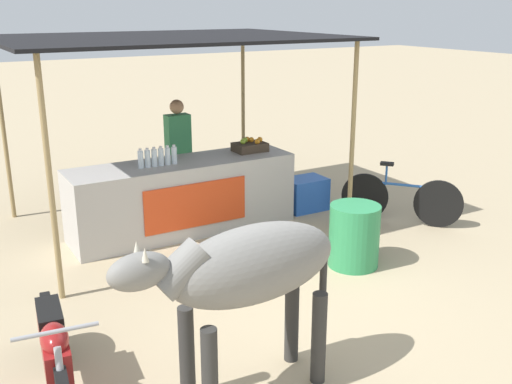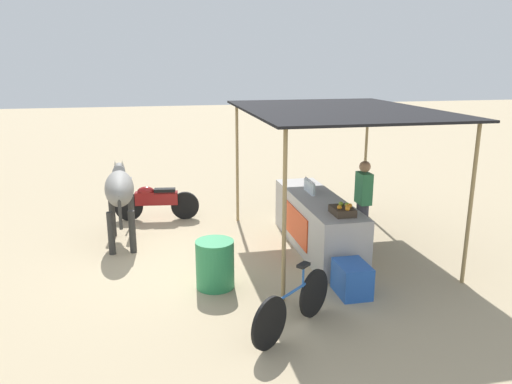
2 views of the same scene
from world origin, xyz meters
TOP-DOWN VIEW (x-y plane):
  - ground_plane at (0.00, 0.00)m, footprint 60.00×60.00m
  - stall_counter at (0.00, 2.20)m, footprint 3.00×0.82m
  - stall_awning at (0.00, 2.50)m, footprint 4.20×3.20m
  - water_bottle_row at (-0.35, 2.15)m, footprint 0.52×0.07m
  - fruit_crate at (1.05, 2.25)m, footprint 0.44×0.32m
  - vendor_behind_counter at (0.27, 2.95)m, footprint 0.34×0.22m
  - cooler_box at (1.90, 2.10)m, footprint 0.60×0.44m
  - water_barrel at (1.24, 0.16)m, footprint 0.58×0.58m
  - cow at (-1.01, -1.30)m, footprint 1.83×0.58m
  - motorcycle_parked at (-2.31, -0.65)m, footprint 0.55×1.80m
  - bicycle_leaning at (2.72, 0.97)m, footprint 1.10×1.30m

SIDE VIEW (x-z plane):
  - ground_plane at x=0.00m, z-range 0.00..0.00m
  - cooler_box at x=1.90m, z-range 0.00..0.48m
  - bicycle_leaning at x=2.72m, z-range -0.08..0.77m
  - water_barrel at x=1.24m, z-range 0.00..0.74m
  - motorcycle_parked at x=-2.31m, z-range -0.02..0.88m
  - stall_counter at x=0.00m, z-range 0.00..0.96m
  - vendor_behind_counter at x=0.27m, z-range 0.02..1.67m
  - fruit_crate at x=1.05m, z-range 0.94..1.12m
  - cow at x=-1.01m, z-range 0.32..1.75m
  - water_bottle_row at x=-0.35m, z-range 0.95..1.20m
  - stall_awning at x=0.00m, z-range 1.17..3.71m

